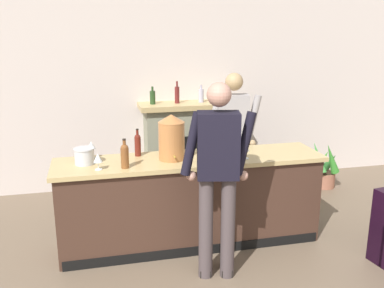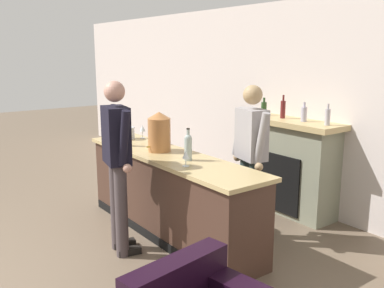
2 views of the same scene
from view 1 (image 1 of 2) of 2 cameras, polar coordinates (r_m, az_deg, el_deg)
wall_back_panel at (r=6.13m, az=-5.41°, el=7.00°), size 12.00×0.07×2.75m
bar_counter at (r=4.54m, az=-0.15°, el=-7.58°), size 2.77×0.65×0.95m
fireplace_stone at (r=6.11m, az=-0.47°, el=-0.08°), size 1.38×0.52×1.54m
potted_plant_corner at (r=6.48m, az=17.27°, el=-3.24°), size 0.40×0.37×0.70m
person_customer at (r=3.76m, az=3.45°, el=-3.96°), size 0.65×0.36×1.81m
person_bartender at (r=5.14m, az=5.45°, el=0.77°), size 0.65×0.37×1.74m
copper_dispenser at (r=4.28m, az=-2.75°, el=0.94°), size 0.27×0.31×0.46m
ice_bucket_steel at (r=4.29m, az=-14.16°, el=-1.56°), size 0.20×0.20×0.16m
wine_bottle_riesling_slim at (r=4.08m, az=-8.96°, el=-1.44°), size 0.08×0.08×0.29m
wine_bottle_port_short at (r=4.45m, az=-7.26°, el=0.01°), size 0.07×0.07×0.29m
wine_bottle_burgundy_dark at (r=4.44m, az=4.20°, el=0.42°), size 0.08×0.08×0.35m
wine_glass_front_right at (r=4.08m, az=-12.44°, el=-1.88°), size 0.09×0.09×0.16m
wine_glass_by_dispenser at (r=4.46m, az=-13.28°, el=-0.24°), size 0.08×0.08×0.18m
wine_glass_front_left at (r=4.36m, az=7.19°, el=-0.49°), size 0.07×0.07×0.16m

